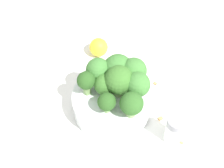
# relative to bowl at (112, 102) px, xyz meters

# --- Properties ---
(ground_plane) EXTENTS (3.00, 3.00, 0.00)m
(ground_plane) POSITION_rel_bowl_xyz_m (0.00, 0.00, -0.02)
(ground_plane) COLOR white
(bowl) EXTENTS (0.15, 0.15, 0.05)m
(bowl) POSITION_rel_bowl_xyz_m (0.00, 0.00, 0.00)
(bowl) COLOR silver
(bowl) RESTS_ON ground_plane
(broccoli_floret_0) EXTENTS (0.04, 0.04, 0.05)m
(broccoli_floret_0) POSITION_rel_bowl_xyz_m (0.01, 0.01, 0.05)
(broccoli_floret_0) COLOR #7A9E5B
(broccoli_floret_0) RESTS_ON bowl
(broccoli_floret_1) EXTENTS (0.05, 0.05, 0.06)m
(broccoli_floret_1) POSITION_rel_bowl_xyz_m (0.01, -0.05, 0.06)
(broccoli_floret_1) COLOR #84AD66
(broccoli_floret_1) RESTS_ON bowl
(broccoli_floret_2) EXTENTS (0.06, 0.06, 0.06)m
(broccoli_floret_2) POSITION_rel_bowl_xyz_m (0.03, -0.02, 0.05)
(broccoli_floret_2) COLOR #7A9E5B
(broccoli_floret_2) RESTS_ON bowl
(broccoli_floret_3) EXTENTS (0.05, 0.05, 0.06)m
(broccoli_floret_3) POSITION_rel_bowl_xyz_m (0.04, 0.02, 0.06)
(broccoli_floret_3) COLOR #84AD66
(broccoli_floret_3) RESTS_ON bowl
(broccoli_floret_4) EXTENTS (0.05, 0.05, 0.06)m
(broccoli_floret_4) POSITION_rel_bowl_xyz_m (-0.02, -0.04, 0.06)
(broccoli_floret_4) COLOR #84AD66
(broccoli_floret_4) RESTS_ON bowl
(broccoli_floret_5) EXTENTS (0.04, 0.04, 0.05)m
(broccoli_floret_5) POSITION_rel_bowl_xyz_m (-0.05, -0.02, 0.05)
(broccoli_floret_5) COLOR #84AD66
(broccoli_floret_5) RESTS_ON bowl
(broccoli_floret_6) EXTENTS (0.05, 0.05, 0.07)m
(broccoli_floret_6) POSITION_rel_bowl_xyz_m (-0.00, -0.01, 0.06)
(broccoli_floret_6) COLOR #7A9E5B
(broccoli_floret_6) RESTS_ON bowl
(broccoli_floret_7) EXTENTS (0.03, 0.03, 0.04)m
(broccoli_floret_7) POSITION_rel_bowl_xyz_m (-0.03, 0.02, 0.05)
(broccoli_floret_7) COLOR #84AD66
(broccoli_floret_7) RESTS_ON bowl
(broccoli_floret_8) EXTENTS (0.03, 0.03, 0.05)m
(broccoli_floret_8) POSITION_rel_bowl_xyz_m (0.02, 0.04, 0.06)
(broccoli_floret_8) COLOR #7A9E5B
(broccoli_floret_8) RESTS_ON bowl
(pepper_shaker) EXTENTS (0.03, 0.03, 0.06)m
(pepper_shaker) POSITION_rel_bowl_xyz_m (-0.09, -0.09, 0.01)
(pepper_shaker) COLOR silver
(pepper_shaker) RESTS_ON ground_plane
(lemon_wedge) EXTENTS (0.04, 0.04, 0.04)m
(lemon_wedge) POSITION_rel_bowl_xyz_m (0.15, -0.02, -0.00)
(lemon_wedge) COLOR yellow
(lemon_wedge) RESTS_ON ground_plane
(almond_crumb_1) EXTENTS (0.01, 0.01, 0.01)m
(almond_crumb_1) POSITION_rel_bowl_xyz_m (-0.05, -0.08, -0.02)
(almond_crumb_1) COLOR #AD7F4C
(almond_crumb_1) RESTS_ON ground_plane
(almond_crumb_2) EXTENTS (0.01, 0.01, 0.01)m
(almond_crumb_2) POSITION_rel_bowl_xyz_m (0.11, -0.04, -0.02)
(almond_crumb_2) COLOR #AD7F4C
(almond_crumb_2) RESTS_ON ground_plane
(almond_crumb_3) EXTENTS (0.01, 0.01, 0.01)m
(almond_crumb_3) POSITION_rel_bowl_xyz_m (0.03, -0.11, -0.02)
(almond_crumb_3) COLOR #AD7F4C
(almond_crumb_3) RESTS_ON ground_plane
(almond_crumb_4) EXTENTS (0.01, 0.01, 0.01)m
(almond_crumb_4) POSITION_rel_bowl_xyz_m (-0.11, -0.10, -0.02)
(almond_crumb_4) COLOR tan
(almond_crumb_4) RESTS_ON ground_plane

